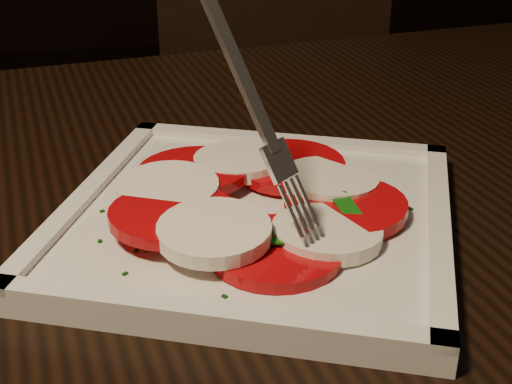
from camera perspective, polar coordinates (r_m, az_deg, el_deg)
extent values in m
cube|color=black|center=(0.61, 3.45, -0.55)|extent=(1.28, 0.93, 0.04)
cylinder|color=black|center=(1.30, 19.56, -5.13)|extent=(0.06, 0.06, 0.71)
cube|color=black|center=(1.25, 1.77, 0.20)|extent=(0.49, 0.49, 0.04)
cube|color=black|center=(1.34, 1.44, 13.49)|extent=(0.42, 0.12, 0.46)
cylinder|color=black|center=(1.24, -6.51, -13.95)|extent=(0.04, 0.04, 0.41)
cylinder|color=black|center=(1.26, 10.56, -13.48)|extent=(0.04, 0.04, 0.41)
cylinder|color=black|center=(1.53, -5.54, -5.11)|extent=(0.04, 0.04, 0.41)
cylinder|color=black|center=(1.54, 7.97, -4.88)|extent=(0.04, 0.04, 0.41)
cube|color=white|center=(0.51, 0.00, -2.24)|extent=(0.36, 0.36, 0.01)
cylinder|color=#B9040D|center=(0.46, 1.58, -4.77)|extent=(0.09, 0.09, 0.01)
cylinder|color=white|center=(0.47, 5.69, -3.30)|extent=(0.07, 0.07, 0.02)
cylinder|color=#B9040D|center=(0.51, 7.18, -1.25)|extent=(0.09, 0.09, 0.01)
cylinder|color=white|center=(0.54, 5.92, 0.88)|extent=(0.07, 0.07, 0.01)
cylinder|color=#B9040D|center=(0.56, 2.72, 2.09)|extent=(0.09, 0.09, 0.01)
cylinder|color=white|center=(0.56, -1.27, 2.49)|extent=(0.07, 0.07, 0.02)
cylinder|color=#B9040D|center=(0.55, -4.91, 1.68)|extent=(0.09, 0.09, 0.01)
cylinder|color=white|center=(0.52, -7.04, 0.21)|extent=(0.07, 0.07, 0.01)
cylinder|color=#B9040D|center=(0.48, -6.63, -1.82)|extent=(0.09, 0.09, 0.01)
cylinder|color=white|center=(0.45, -3.36, -3.19)|extent=(0.07, 0.07, 0.01)
cube|color=#10520E|center=(0.52, -7.93, -0.07)|extent=(0.02, 0.04, 0.00)
cube|color=#10520E|center=(0.50, 7.34, -1.22)|extent=(0.02, 0.04, 0.01)
cube|color=#10520E|center=(0.57, -1.03, 2.71)|extent=(0.02, 0.04, 0.00)
cube|color=#10520E|center=(0.51, -7.81, -0.21)|extent=(0.01, 0.04, 0.00)
cube|color=#10520E|center=(0.46, -5.28, -3.77)|extent=(0.03, 0.03, 0.00)
cube|color=#10520E|center=(0.47, -0.96, -2.63)|extent=(0.02, 0.04, 0.00)
cube|color=#10520E|center=(0.52, 6.78, 0.06)|extent=(0.03, 0.03, 0.00)
cube|color=#10520E|center=(0.46, -1.95, -3.75)|extent=(0.04, 0.03, 0.01)
cube|color=#10520E|center=(0.45, 2.61, -3.94)|extent=(0.03, 0.02, 0.00)
cube|color=#0B3409|center=(0.47, 8.18, -4.54)|extent=(0.00, 0.00, 0.00)
cube|color=#0B3409|center=(0.59, 2.09, 2.41)|extent=(0.00, 0.00, 0.00)
cube|color=#0B3409|center=(0.42, -2.54, -8.35)|extent=(0.00, 0.00, 0.00)
cube|color=#0B3409|center=(0.58, 9.13, 1.81)|extent=(0.00, 0.00, 0.00)
cube|color=#0B3409|center=(0.60, 3.96, 3.10)|extent=(0.00, 0.00, 0.00)
cube|color=#0B3409|center=(0.47, -8.85, -4.59)|extent=(0.00, 0.00, 0.00)
cube|color=#0B3409|center=(0.60, -3.61, 3.15)|extent=(0.00, 0.00, 0.00)
cube|color=#0B3409|center=(0.48, 9.40, -4.12)|extent=(0.00, 0.00, 0.00)
cube|color=#0B3409|center=(0.48, -12.38, -3.87)|extent=(0.00, 0.00, 0.00)
cube|color=#0B3409|center=(0.45, -10.44, -6.45)|extent=(0.00, 0.00, 0.00)
cube|color=#0B3409|center=(0.47, -9.51, -4.61)|extent=(0.00, 0.00, 0.00)
cube|color=#0B3409|center=(0.44, -2.37, -6.59)|extent=(0.00, 0.00, 0.00)
cube|color=#0B3409|center=(0.59, 2.34, 2.60)|extent=(0.00, 0.00, 0.00)
cube|color=#0B3409|center=(0.52, 12.28, -1.33)|extent=(0.00, 0.00, 0.00)
cube|color=#0B3409|center=(0.59, -0.55, 2.63)|extent=(0.00, 0.00, 0.00)
cube|color=#0B3409|center=(0.59, -3.50, 2.58)|extent=(0.00, 0.00, 0.00)
cube|color=#0B3409|center=(0.55, 8.61, 0.29)|extent=(0.00, 0.00, 0.00)
cube|color=#0B3409|center=(0.58, -7.12, 1.86)|extent=(0.00, 0.00, 0.00)
cube|color=#0B3409|center=(0.52, -12.21, -1.51)|extent=(0.00, 0.00, 0.00)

